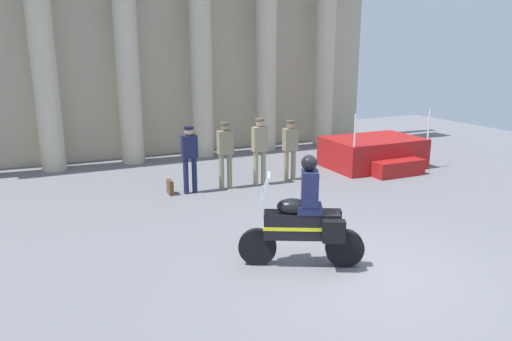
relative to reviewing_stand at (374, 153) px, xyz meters
name	(u,v)px	position (x,y,z in m)	size (l,w,h in m)	color
ground_plane	(363,271)	(-4.59, -5.62, -0.43)	(28.00, 28.00, 0.00)	slate
colonnade_backdrop	(159,25)	(-5.33, 4.26, 3.79)	(15.82, 1.55, 8.17)	#B6AB91
reviewing_stand	(374,153)	(0.00, 0.00, 0.00)	(2.80, 2.36, 1.79)	#A51919
officer_in_row_0	(189,154)	(-5.85, -0.25, 0.56)	(0.38, 0.24, 1.68)	#191E42
officer_in_row_1	(225,150)	(-4.91, -0.25, 0.59)	(0.38, 0.24, 1.72)	#847A5B
officer_in_row_2	(260,146)	(-3.97, -0.30, 0.62)	(0.38, 0.24, 1.77)	gray
officer_in_row_3	(290,145)	(-3.01, -0.20, 0.54)	(0.38, 0.24, 1.65)	#847A5B
motorcycle_with_rider	(306,221)	(-5.35, -5.04, 0.37)	(1.92, 1.14, 1.90)	black
briefcase_on_ground	(170,187)	(-6.34, -0.15, -0.25)	(0.10, 0.32, 0.36)	brown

